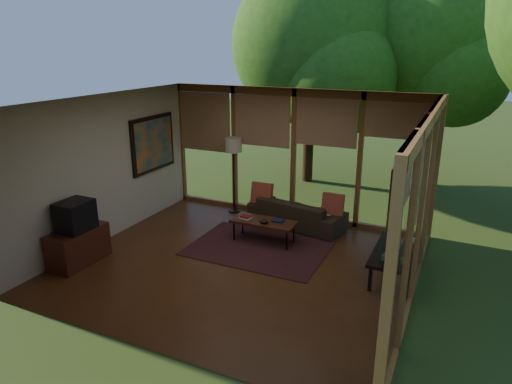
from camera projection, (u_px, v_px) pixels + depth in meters
The scene contains 25 objects.
floor at pixel (239, 264), 7.69m from camera, with size 5.50×5.50×0.00m, color brown.
ceiling at pixel (237, 102), 6.85m from camera, with size 5.50×5.50×0.00m, color silver.
wall_left at pixel (105, 168), 8.38m from camera, with size 0.04×5.00×2.70m, color beige.
wall_front at pixel (137, 248), 5.12m from camera, with size 5.50×0.04×2.70m, color beige.
window_wall_back at pixel (294, 155), 9.42m from camera, with size 5.50×0.12×2.70m, color brown.
window_wall_right at pixel (419, 213), 6.16m from camera, with size 0.12×5.00×2.70m, color brown.
tree_nw at pixel (313, 44), 11.39m from camera, with size 4.05×4.05×5.55m.
tree_ne at pixel (431, 41), 11.06m from camera, with size 3.41×3.41×5.31m.
rug at pixel (258, 248), 8.26m from camera, with size 2.42×1.72×0.01m, color maroon.
sofa at pixel (297, 213), 9.21m from camera, with size 1.94×0.76×0.57m, color #34281A.
pillow_left at pixel (262, 194), 9.37m from camera, with size 0.43×0.14×0.43m, color maroon.
pillow_right at pixel (333, 205), 8.77m from camera, with size 0.41×0.14×0.41m, color maroon.
ct_book_lower at pixel (246, 218), 8.50m from camera, with size 0.20×0.15×0.03m, color beige.
ct_book_upper at pixel (246, 216), 8.49m from camera, with size 0.18×0.13×0.03m, color maroon.
ct_book_side at pixel (278, 221), 8.37m from camera, with size 0.22×0.16×0.03m, color black.
ct_bowl at pixel (264, 221), 8.29m from camera, with size 0.16×0.16×0.07m, color black.
media_cabinet at pixel (78, 246), 7.64m from camera, with size 0.50×1.00×0.60m, color #4E2115.
television at pixel (75, 216), 7.46m from camera, with size 0.45×0.55×0.50m, color black.
console_book_a at pixel (390, 258), 6.78m from camera, with size 0.22×0.16×0.08m, color #345B4D.
console_book_b at pixel (395, 246), 7.16m from camera, with size 0.21×0.15×0.10m, color maroon.
console_book_c at pixel (399, 238), 7.51m from camera, with size 0.20×0.14×0.05m, color beige.
floor_lamp at pixel (233, 149), 9.66m from camera, with size 0.36×0.36×1.65m.
coffee_table at pixel (264, 222), 8.42m from camera, with size 1.20×0.50×0.43m.
side_console at pixel (394, 253), 7.15m from camera, with size 0.60×1.40×0.46m.
wall_painting at pixel (153, 144), 9.51m from camera, with size 0.06×1.35×1.15m.
Camera 1 is at (3.19, -6.17, 3.53)m, focal length 32.00 mm.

